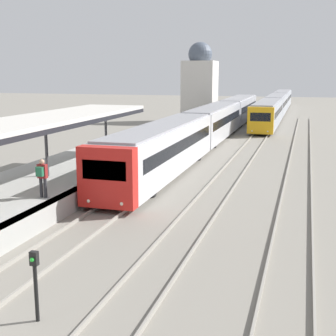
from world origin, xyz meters
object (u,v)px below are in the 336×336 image
(person_on_platform, at_px, (42,175))
(train_near, at_px, (214,121))
(train_far, at_px, (276,104))
(signal_post_near, at_px, (35,278))

(person_on_platform, xyz_separation_m, train_near, (2.34, 26.08, -0.17))
(person_on_platform, relative_size, train_far, 0.03)
(person_on_platform, height_order, train_far, train_far)
(person_on_platform, distance_m, signal_post_near, 8.82)
(person_on_platform, relative_size, signal_post_near, 0.90)
(person_on_platform, bearing_deg, train_far, 83.18)
(signal_post_near, bearing_deg, train_near, 93.48)
(train_far, height_order, signal_post_near, train_far)
(person_on_platform, distance_m, train_far, 53.55)
(person_on_platform, xyz_separation_m, train_far, (6.36, 53.17, -0.23))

